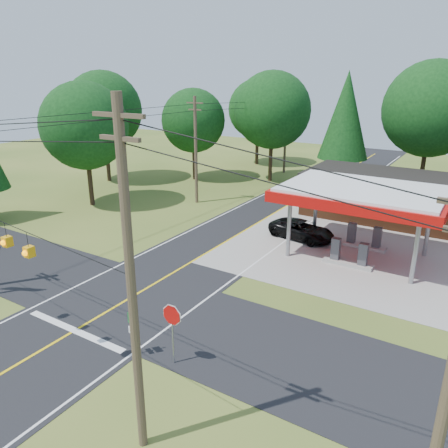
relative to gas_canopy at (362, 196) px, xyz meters
The scene contains 13 objects.
ground 16.38m from the gas_canopy, 124.70° to the right, with size 120.00×120.00×0.00m, color #465E21.
main_highway 16.37m from the gas_canopy, 124.70° to the right, with size 8.00×120.00×0.02m, color black.
cross_road 16.37m from the gas_canopy, 124.70° to the right, with size 70.00×7.00×0.02m, color black.
lane_center_yellow 16.37m from the gas_canopy, 124.70° to the right, with size 0.15×110.00×0.00m, color yellow.
gas_canopy is the anchor object (origin of this frame).
convenience_store 10.31m from the gas_canopy, 84.28° to the left, with size 16.40×7.55×3.80m.
utility_pole_near_right 20.13m from the gas_canopy, 94.29° to the right, with size 1.80×0.30×11.50m.
utility_pole_far_left 17.74m from the gas_canopy, 163.61° to the left, with size 1.80×0.30×10.00m.
utility_pole_north 26.92m from the gas_canopy, 125.17° to the left, with size 0.30×0.30×9.50m.
treeline_backdrop 14.09m from the gas_canopy, 126.61° to the left, with size 70.27×51.59×13.30m.
suv_car 5.85m from the gas_canopy, 166.13° to the left, with size 5.00×5.00×1.39m, color black.
octagonal_stop_sign 16.49m from the gas_canopy, 101.71° to the right, with size 0.98×0.09×2.88m.
route_sign_post 17.55m from the gas_canopy, 107.47° to the right, with size 0.47×0.19×2.39m.
Camera 1 is at (15.98, -15.39, 11.92)m, focal length 35.00 mm.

